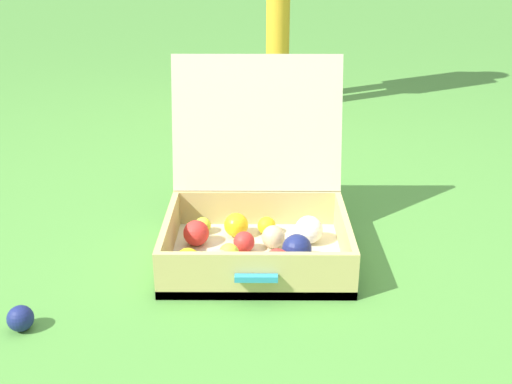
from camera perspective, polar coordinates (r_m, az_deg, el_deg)
ground_plane at (r=1.76m, az=0.22°, el=-7.00°), size 16.00×16.00×0.00m
open_suitcase at (r=1.80m, az=-0.04°, el=-2.36°), size 0.52×0.56×0.54m
stray_ball_on_grass at (r=1.60m, az=-21.10°, el=-10.90°), size 0.06×0.06×0.06m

